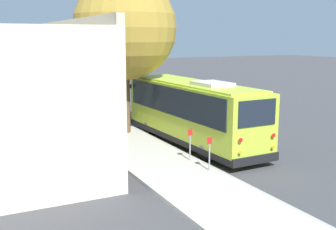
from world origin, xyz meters
name	(u,v)px	position (x,y,z in m)	size (l,w,h in m)	color
ground_plane	(200,141)	(0.00, 0.00, 0.00)	(160.00, 160.00, 0.00)	#3D3D3F
sidewalk_slab	(135,148)	(0.00, 3.71, 0.07)	(80.00, 3.22, 0.15)	#B2AFA8
curb_strip	(165,144)	(0.00, 2.04, 0.07)	(80.00, 0.14, 0.15)	#9D9A94
shuttle_bus	(192,109)	(-0.19, 0.62, 1.80)	(10.31, 2.96, 3.37)	#ADC633
parked_sedan_white	(110,101)	(11.98, 0.91, 0.61)	(4.72, 2.03, 1.31)	silver
parked_sedan_black	(88,91)	(18.28, 0.81, 0.60)	(4.53, 1.94, 1.29)	black
parked_sedan_navy	(68,84)	(25.17, 1.04, 0.60)	(4.72, 1.81, 1.28)	#19234C
parked_sedan_silver	(56,79)	(31.16, 0.99, 0.59)	(4.55, 2.08, 1.28)	#A8AAAF
parked_sedan_gray	(46,75)	(36.86, 1.05, 0.61)	(4.23, 1.77, 1.32)	slate
street_tree	(124,21)	(3.30, 2.91, 6.28)	(5.58, 5.58, 9.38)	brown
sign_post_near	(209,153)	(-4.75, 2.40, 0.86)	(0.06, 0.22, 1.37)	gray
sign_post_far	(190,144)	(-3.17, 2.40, 0.86)	(0.06, 0.22, 1.38)	gray
fire_hydrant	(106,111)	(8.11, 2.51, 0.55)	(0.22, 0.22, 0.81)	gold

